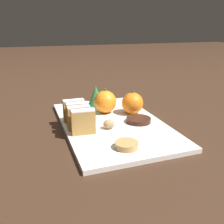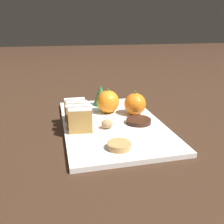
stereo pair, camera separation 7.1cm
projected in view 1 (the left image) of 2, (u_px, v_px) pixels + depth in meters
ground_plane at (112, 126)px, 0.72m from camera, size 6.00×6.00×0.00m
serving_platter at (112, 124)px, 0.72m from camera, size 0.28×0.45×0.01m
stollen_slice_front at (83, 122)px, 0.63m from camera, size 0.06×0.03×0.06m
stollen_slice_second at (79, 118)px, 0.66m from camera, size 0.06×0.02×0.06m
stollen_slice_third at (77, 114)px, 0.69m from camera, size 0.06×0.02×0.06m
stollen_slice_fourth at (74, 111)px, 0.72m from camera, size 0.06×0.02×0.06m
orange_near at (105, 102)px, 0.79m from camera, size 0.07×0.07×0.08m
orange_far at (132, 103)px, 0.78m from camera, size 0.07×0.07×0.08m
walnut at (109, 124)px, 0.67m from camera, size 0.03×0.03×0.03m
chocolate_cookie at (138, 120)px, 0.72m from camera, size 0.07×0.07×0.01m
gingerbread_cookie at (127, 145)px, 0.57m from camera, size 0.05×0.05×0.01m
evergreen_sprig at (96, 96)px, 0.86m from camera, size 0.06×0.06×0.07m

